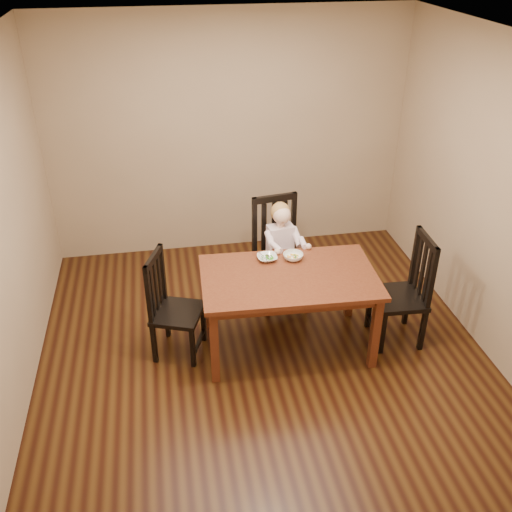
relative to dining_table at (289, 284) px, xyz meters
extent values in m
cube|color=#43270E|center=(-0.24, 0.01, -0.67)|extent=(4.00, 4.00, 0.01)
cube|color=silver|center=(-0.24, 0.01, 2.03)|extent=(4.00, 4.00, 0.01)
cube|color=#9C8263|center=(-0.24, 2.01, 0.68)|extent=(4.00, 0.01, 2.70)
cube|color=#9C8263|center=(-0.24, -1.99, 0.68)|extent=(4.00, 0.01, 2.70)
cube|color=#9C8263|center=(-2.24, 0.01, 0.68)|extent=(0.01, 4.00, 2.70)
cube|color=#9C8263|center=(1.76, 0.01, 0.68)|extent=(0.01, 4.00, 2.70)
cube|color=#4D2012|center=(0.00, 0.00, 0.07)|extent=(1.56, 0.98, 0.04)
cube|color=#4D2012|center=(0.00, 0.00, 0.01)|extent=(1.43, 0.85, 0.08)
cube|color=#4D2012|center=(-0.71, -0.36, -0.31)|extent=(0.07, 0.07, 0.72)
cube|color=#4D2012|center=(0.67, -0.41, -0.31)|extent=(0.07, 0.07, 0.72)
cube|color=#4D2012|center=(-0.67, 0.41, -0.31)|extent=(0.07, 0.07, 0.72)
cube|color=#4D2012|center=(0.71, 0.36, -0.31)|extent=(0.07, 0.07, 0.72)
cube|color=black|center=(0.08, 0.71, -0.20)|extent=(0.54, 0.52, 0.04)
cube|color=black|center=(0.26, 0.93, -0.45)|extent=(0.05, 0.05, 0.45)
cube|color=black|center=(-0.15, 0.87, -0.45)|extent=(0.05, 0.05, 0.45)
cube|color=black|center=(0.32, 0.54, -0.45)|extent=(0.05, 0.05, 0.45)
cube|color=black|center=(-0.09, 0.48, -0.45)|extent=(0.05, 0.05, 0.45)
cube|color=black|center=(0.26, 0.93, 0.13)|extent=(0.05, 0.05, 0.62)
cube|color=black|center=(-0.15, 0.87, 0.13)|extent=(0.05, 0.05, 0.62)
cube|color=black|center=(0.05, 0.90, 0.41)|extent=(0.46, 0.10, 0.07)
cube|color=black|center=(0.16, 0.92, 0.10)|extent=(0.05, 0.03, 0.54)
cube|color=black|center=(0.05, 0.90, 0.10)|extent=(0.05, 0.03, 0.54)
cube|color=black|center=(-0.05, 0.89, 0.10)|extent=(0.05, 0.03, 0.54)
cube|color=black|center=(-0.98, 0.09, -0.25)|extent=(0.53, 0.54, 0.04)
cube|color=black|center=(-1.08, 0.32, -0.47)|extent=(0.05, 0.05, 0.40)
cube|color=black|center=(-1.21, -0.02, -0.47)|extent=(0.05, 0.05, 0.40)
cube|color=black|center=(-0.75, 0.20, -0.47)|extent=(0.05, 0.05, 0.40)
cube|color=black|center=(-0.88, -0.14, -0.47)|extent=(0.05, 0.05, 0.40)
cube|color=black|center=(-1.08, 0.32, 0.04)|extent=(0.05, 0.05, 0.56)
cube|color=black|center=(-1.21, -0.02, 0.04)|extent=(0.05, 0.05, 0.56)
cube|color=black|center=(-1.14, 0.15, 0.29)|extent=(0.17, 0.40, 0.06)
cube|color=black|center=(-1.11, 0.24, 0.02)|extent=(0.03, 0.05, 0.48)
cube|color=black|center=(-1.14, 0.15, 0.02)|extent=(0.03, 0.05, 0.48)
cube|color=black|center=(-1.18, 0.06, 0.02)|extent=(0.03, 0.05, 0.48)
cube|color=black|center=(1.01, -0.07, -0.22)|extent=(0.46, 0.48, 0.04)
cube|color=black|center=(1.19, -0.28, -0.46)|extent=(0.04, 0.04, 0.43)
cube|color=black|center=(1.21, 0.12, -0.46)|extent=(0.04, 0.04, 0.43)
cube|color=black|center=(0.81, -0.26, -0.46)|extent=(0.04, 0.04, 0.43)
cube|color=black|center=(0.83, 0.14, -0.46)|extent=(0.04, 0.04, 0.43)
cube|color=black|center=(1.19, -0.28, 0.10)|extent=(0.04, 0.04, 0.60)
cube|color=black|center=(1.21, 0.12, 0.10)|extent=(0.04, 0.04, 0.60)
cube|color=black|center=(1.20, -0.08, 0.36)|extent=(0.06, 0.44, 0.06)
cube|color=black|center=(1.19, -0.18, 0.06)|extent=(0.02, 0.05, 0.51)
cube|color=black|center=(1.20, -0.08, 0.06)|extent=(0.02, 0.05, 0.51)
cube|color=black|center=(1.20, 0.03, 0.06)|extent=(0.02, 0.05, 0.51)
imported|color=white|center=(-0.14, 0.29, 0.11)|extent=(0.19, 0.19, 0.04)
imported|color=white|center=(0.10, 0.26, 0.12)|extent=(0.21, 0.21, 0.06)
cube|color=silver|center=(-0.18, 0.27, 0.14)|extent=(0.08, 0.12, 0.05)
cube|color=silver|center=(-0.18, 0.27, 0.12)|extent=(0.04, 0.04, 0.01)
camera|label=1|loc=(-1.01, -4.05, 2.73)|focal=40.00mm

